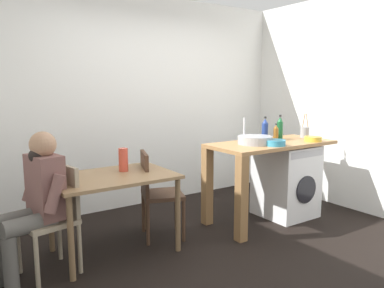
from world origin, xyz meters
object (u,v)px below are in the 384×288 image
colander (313,139)px  bottle_tall_green (265,130)px  bottle_squat_brown (276,133)px  vase (123,160)px  seated_person (35,198)px  washing_machine (286,180)px  utensil_crock (305,132)px  chair_person_seat (56,213)px  mixing_bowl (275,142)px  dining_table (113,185)px  bottle_clear_small (280,128)px  chair_opposite (155,190)px

colander → bottle_tall_green: bearing=137.2°
bottle_squat_brown → vase: bottle_squat_brown is taller
bottle_squat_brown → vase: bearing=173.1°
colander → bottle_squat_brown: bearing=136.3°
seated_person → washing_machine: size_ratio=1.40×
utensil_crock → seated_person: bearing=179.4°
vase → chair_person_seat: bearing=-165.1°
mixing_bowl → colander: (0.61, -0.02, -0.00)m
dining_table → seated_person: 0.72m
chair_person_seat → bottle_squat_brown: bearing=-102.4°
chair_person_seat → mixing_bowl: (2.24, -0.31, 0.45)m
bottle_squat_brown → bottle_clear_small: size_ratio=0.68×
chair_person_seat → bottle_clear_small: bottle_clear_small is taller
bottle_squat_brown → utensil_crock: bearing=-2.8°
chair_opposite → mixing_bowl: 1.38m
seated_person → bottle_clear_small: (2.81, 0.04, 0.38)m
chair_person_seat → mixing_bowl: 2.31m
bottle_clear_small → mixing_bowl: size_ratio=1.29×
bottle_squat_brown → utensil_crock: (0.49, -0.02, -0.02)m
bottle_clear_small → colander: bottle_clear_small is taller
bottle_tall_green → mixing_bowl: size_ratio=1.23×
dining_table → chair_person_seat: size_ratio=1.22×
bottle_clear_small → colander: bearing=-60.4°
colander → bottle_clear_small: bearing=119.6°
bottle_clear_small → utensil_crock: size_ratio=0.98×
bottle_tall_green → seated_person: bearing=-178.3°
bottle_clear_small → bottle_tall_green: bearing=170.4°
chair_opposite → washing_machine: size_ratio=1.05×
bottle_clear_small → colander: 0.40m
chair_opposite → chair_person_seat: bearing=-61.8°
utensil_crock → vase: bearing=173.9°
bottle_squat_brown → mixing_bowl: (-0.30, -0.27, -0.06)m
seated_person → mixing_bowl: seated_person is taller
mixing_bowl → utensil_crock: bearing=17.6°
dining_table → utensil_crock: (2.48, -0.15, 0.35)m
dining_table → bottle_squat_brown: size_ratio=5.48×
mixing_bowl → utensil_crock: utensil_crock is taller
mixing_bowl → vase: 1.62m
utensil_crock → chair_opposite: bearing=173.6°
bottle_tall_green → utensil_crock: bearing=-10.3°
chair_person_seat → colander: colander is taller
mixing_bowl → vase: (-1.54, 0.50, -0.10)m
dining_table → bottle_squat_brown: bearing=-3.6°
bottle_tall_green → chair_person_seat: bearing=-179.0°
bottle_tall_green → utensil_crock: utensil_crock is taller
bottle_tall_green → bottle_clear_small: bearing=-9.6°
bottle_tall_green → vase: 1.76m
bottle_tall_green → bottle_squat_brown: 0.13m
utensil_crock → mixing_bowl: bearing=-162.4°
bottle_squat_brown → mixing_bowl: bottle_squat_brown is taller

